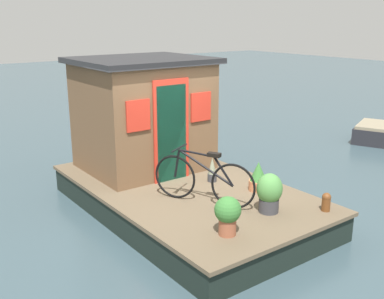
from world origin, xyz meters
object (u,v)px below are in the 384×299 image
(potted_plant_lavender, at_px, (228,213))
(potted_plant_sage, at_px, (258,177))
(bicycle, at_px, (203,179))
(potted_plant_mint, at_px, (269,192))
(potted_plant_basil, at_px, (212,170))
(mooring_bollard, at_px, (326,201))
(houseboat_cabin, at_px, (143,113))

(potted_plant_lavender, relative_size, potted_plant_sage, 1.08)
(bicycle, bearing_deg, potted_plant_mint, -146.11)
(potted_plant_mint, bearing_deg, potted_plant_basil, -6.13)
(potted_plant_sage, distance_m, mooring_bollard, 1.25)
(bicycle, relative_size, potted_plant_sage, 3.07)
(houseboat_cabin, relative_size, potted_plant_basil, 5.35)
(potted_plant_lavender, distance_m, potted_plant_sage, 1.77)
(houseboat_cabin, relative_size, mooring_bollard, 8.27)
(potted_plant_basil, bearing_deg, houseboat_cabin, 19.98)
(potted_plant_sage, bearing_deg, potted_plant_basil, 23.24)
(houseboat_cabin, bearing_deg, bicycle, 174.20)
(potted_plant_mint, xyz_separation_m, potted_plant_sage, (0.75, -0.51, -0.08))
(bicycle, distance_m, potted_plant_basil, 1.03)
(houseboat_cabin, height_order, potted_plant_lavender, houseboat_cabin)
(houseboat_cabin, relative_size, potted_plant_lavender, 4.40)
(potted_plant_basil, bearing_deg, mooring_bollard, -164.78)
(houseboat_cabin, bearing_deg, mooring_bollard, -162.77)
(bicycle, xyz_separation_m, potted_plant_mint, (-0.85, -0.57, -0.08))
(potted_plant_lavender, bearing_deg, houseboat_cabin, -11.16)
(bicycle, distance_m, potted_plant_mint, 1.03)
(potted_plant_lavender, bearing_deg, mooring_bollard, -99.52)
(potted_plant_basil, relative_size, mooring_bollard, 1.54)
(bicycle, xyz_separation_m, potted_plant_basil, (0.69, -0.74, -0.18))
(potted_plant_sage, bearing_deg, potted_plant_mint, 145.72)
(houseboat_cabin, bearing_deg, potted_plant_mint, -173.16)
(bicycle, distance_m, potted_plant_sage, 1.10)
(potted_plant_lavender, distance_m, mooring_bollard, 1.73)
(bicycle, height_order, potted_plant_lavender, bicycle)
(bicycle, relative_size, mooring_bollard, 5.33)
(potted_plant_basil, bearing_deg, potted_plant_lavender, 146.55)
(potted_plant_sage, height_order, mooring_bollard, potted_plant_sage)
(houseboat_cabin, bearing_deg, potted_plant_sage, -158.84)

